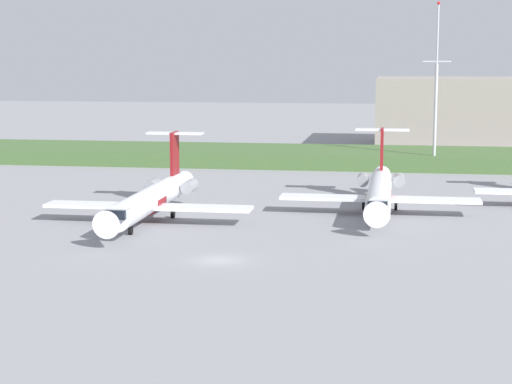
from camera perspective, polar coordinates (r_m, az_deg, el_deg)
name	(u,v)px	position (r m, az deg, el deg)	size (l,w,h in m)	color
ground_plane	(268,205)	(107.24, 0.76, -0.87)	(500.00, 500.00, 0.00)	gray
grass_berm	(304,156)	(150.31, 3.17, 2.33)	(320.00, 20.00, 2.43)	#426033
regional_jet_second	(152,198)	(97.35, -6.79, -0.39)	(22.81, 31.00, 9.00)	silver
regional_jet_third	(380,191)	(102.96, 8.04, 0.08)	(22.81, 31.00, 9.00)	silver
antenna_mast	(436,102)	(141.97, 11.60, 5.74)	(4.40, 0.50, 26.55)	#B2B2B7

